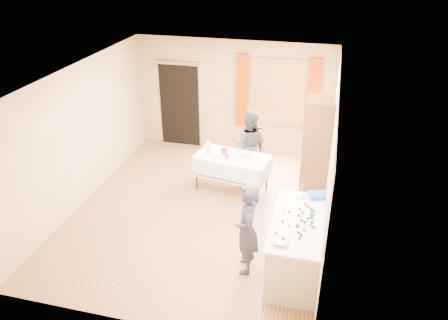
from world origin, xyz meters
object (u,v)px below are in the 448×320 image
(party_table, at_px, (232,170))
(girl, at_px, (247,229))
(cabinet, at_px, (316,149))
(woman, at_px, (250,144))
(chair, at_px, (251,156))
(counter, at_px, (296,246))

(party_table, height_order, girl, girl)
(party_table, xyz_separation_m, girl, (0.76, -2.26, 0.29))
(cabinet, xyz_separation_m, girl, (-0.83, -2.49, -0.25))
(cabinet, distance_m, woman, 1.44)
(party_table, xyz_separation_m, woman, (0.23, 0.64, 0.28))
(chair, distance_m, woman, 0.60)
(counter, bearing_deg, chair, 112.46)
(counter, bearing_deg, cabinet, 87.55)
(chair, height_order, woman, woman)
(counter, relative_size, chair, 1.79)
(cabinet, bearing_deg, woman, 163.11)
(chair, bearing_deg, party_table, -87.87)
(woman, bearing_deg, counter, 115.71)
(counter, xyz_separation_m, party_table, (-1.49, 2.11, -0.01))
(woman, bearing_deg, cabinet, 164.30)
(party_table, bearing_deg, girl, -62.54)
(cabinet, distance_m, counter, 2.40)
(cabinet, bearing_deg, counter, -92.45)
(cabinet, xyz_separation_m, woman, (-1.36, 0.41, -0.26))
(chair, relative_size, woman, 0.63)
(counter, bearing_deg, woman, 114.53)
(party_table, distance_m, chair, 1.06)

